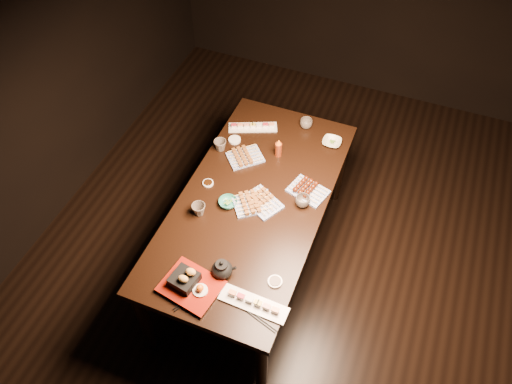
# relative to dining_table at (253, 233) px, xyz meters

# --- Properties ---
(ground) EXTENTS (5.00, 5.00, 0.00)m
(ground) POSITION_rel_dining_table_xyz_m (0.36, -0.15, -0.38)
(ground) COLOR black
(ground) RESTS_ON ground
(dining_table) EXTENTS (0.99, 1.84, 0.75)m
(dining_table) POSITION_rel_dining_table_xyz_m (0.00, 0.00, 0.00)
(dining_table) COLOR black
(dining_table) RESTS_ON ground
(sushi_platter_near) EXTENTS (0.39, 0.12, 0.05)m
(sushi_platter_near) POSITION_rel_dining_table_xyz_m (0.28, -0.68, 0.40)
(sushi_platter_near) COLOR white
(sushi_platter_near) RESTS_ON dining_table
(sushi_platter_far) EXTENTS (0.36, 0.23, 0.04)m
(sushi_platter_far) POSITION_rel_dining_table_xyz_m (-0.25, 0.62, 0.40)
(sushi_platter_far) COLOR white
(sushi_platter_far) RESTS_ON dining_table
(yakitori_plate_center) EXTENTS (0.30, 0.29, 0.06)m
(yakitori_plate_center) POSITION_rel_dining_table_xyz_m (0.02, -0.04, 0.41)
(yakitori_plate_center) COLOR #828EB6
(yakitori_plate_center) RESTS_ON dining_table
(yakitori_plate_right) EXTENTS (0.29, 0.27, 0.06)m
(yakitori_plate_right) POSITION_rel_dining_table_xyz_m (0.06, -0.01, 0.41)
(yakitori_plate_right) COLOR #828EB6
(yakitori_plate_right) RESTS_ON dining_table
(yakitori_plate_left) EXTENTS (0.28, 0.28, 0.06)m
(yakitori_plate_left) POSITION_rel_dining_table_xyz_m (-0.19, 0.32, 0.40)
(yakitori_plate_left) COLOR #828EB6
(yakitori_plate_left) RESTS_ON dining_table
(tsukune_plate) EXTENTS (0.28, 0.24, 0.06)m
(tsukune_plate) POSITION_rel_dining_table_xyz_m (0.31, 0.19, 0.41)
(tsukune_plate) COLOR #828EB6
(tsukune_plate) RESTS_ON dining_table
(edamame_bowl_green) EXTENTS (0.15, 0.15, 0.04)m
(edamame_bowl_green) POSITION_rel_dining_table_xyz_m (-0.13, -0.09, 0.39)
(edamame_bowl_green) COLOR #297F69
(edamame_bowl_green) RESTS_ON dining_table
(edamame_bowl_cream) EXTENTS (0.13, 0.13, 0.03)m
(edamame_bowl_cream) POSITION_rel_dining_table_xyz_m (0.32, 0.67, 0.39)
(edamame_bowl_cream) COLOR beige
(edamame_bowl_cream) RESTS_ON dining_table
(tempura_tray) EXTENTS (0.36, 0.31, 0.12)m
(tempura_tray) POSITION_rel_dining_table_xyz_m (-0.08, -0.71, 0.43)
(tempura_tray) COLOR black
(tempura_tray) RESTS_ON dining_table
(teacup_near_left) EXTENTS (0.09, 0.09, 0.08)m
(teacup_near_left) POSITION_rel_dining_table_xyz_m (-0.27, -0.23, 0.42)
(teacup_near_left) COLOR #50473D
(teacup_near_left) RESTS_ON dining_table
(teacup_mid_right) EXTENTS (0.11, 0.11, 0.07)m
(teacup_mid_right) POSITION_rel_dining_table_xyz_m (0.30, 0.08, 0.41)
(teacup_mid_right) COLOR #50473D
(teacup_mid_right) RESTS_ON dining_table
(teacup_far_left) EXTENTS (0.10, 0.10, 0.08)m
(teacup_far_left) POSITION_rel_dining_table_xyz_m (-0.38, 0.33, 0.42)
(teacup_far_left) COLOR #50473D
(teacup_far_left) RESTS_ON dining_table
(teacup_far_right) EXTENTS (0.11, 0.11, 0.07)m
(teacup_far_right) POSITION_rel_dining_table_xyz_m (0.10, 0.77, 0.41)
(teacup_far_right) COLOR #50473D
(teacup_far_right) RESTS_ON dining_table
(teapot) EXTENTS (0.18, 0.18, 0.12)m
(teapot) POSITION_rel_dining_table_xyz_m (0.04, -0.57, 0.44)
(teapot) COLOR black
(teapot) RESTS_ON dining_table
(condiment_bottle) EXTENTS (0.06, 0.06, 0.15)m
(condiment_bottle) POSITION_rel_dining_table_xyz_m (0.01, 0.43, 0.45)
(condiment_bottle) COLOR #64220D
(condiment_bottle) RESTS_ON dining_table
(sauce_dish_west) EXTENTS (0.09, 0.09, 0.01)m
(sauce_dish_west) POSITION_rel_dining_table_xyz_m (-0.32, 0.01, 0.38)
(sauce_dish_west) COLOR white
(sauce_dish_west) RESTS_ON dining_table
(sauce_dish_east) EXTENTS (0.07, 0.07, 0.01)m
(sauce_dish_east) POSITION_rel_dining_table_xyz_m (0.26, 0.25, 0.38)
(sauce_dish_east) COLOR white
(sauce_dish_east) RESTS_ON dining_table
(sauce_dish_se) EXTENTS (0.09, 0.09, 0.01)m
(sauce_dish_se) POSITION_rel_dining_table_xyz_m (0.34, -0.51, 0.38)
(sauce_dish_se) COLOR white
(sauce_dish_se) RESTS_ON dining_table
(sauce_dish_nw) EXTENTS (0.12, 0.12, 0.02)m
(sauce_dish_nw) POSITION_rel_dining_table_xyz_m (-0.32, 0.45, 0.38)
(sauce_dish_nw) COLOR white
(sauce_dish_nw) RESTS_ON dining_table
(chopsticks_near) EXTENTS (0.14, 0.23, 0.01)m
(chopsticks_near) POSITION_rel_dining_table_xyz_m (-0.05, -0.77, 0.38)
(chopsticks_near) COLOR black
(chopsticks_near) RESTS_ON dining_table
(chopsticks_se) EXTENTS (0.24, 0.09, 0.01)m
(chopsticks_se) POSITION_rel_dining_table_xyz_m (0.33, -0.75, 0.38)
(chopsticks_se) COLOR black
(chopsticks_se) RESTS_ON dining_table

